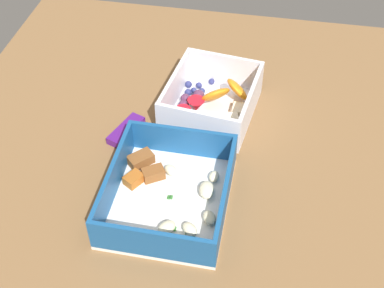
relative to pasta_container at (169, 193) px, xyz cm
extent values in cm
cube|color=brown|center=(10.35, -1.84, -2.70)|extent=(80.00, 80.00, 2.00)
cube|color=white|center=(-0.22, -0.06, -1.40)|extent=(18.96, 16.13, 0.60)
cube|color=#19518C|center=(-9.33, 0.03, 1.36)|extent=(0.76, 15.95, 4.91)
cube|color=#19518C|center=(8.88, -0.15, 1.36)|extent=(0.76, 15.95, 4.91)
cube|color=#19518C|center=(-0.15, 7.61, 1.36)|extent=(17.61, 0.77, 4.91)
cube|color=#19518C|center=(-0.30, -7.73, 1.36)|extent=(17.61, 0.77, 4.91)
ellipsoid|color=beige|center=(4.38, -5.56, -0.39)|extent=(2.05, 1.46, 1.00)
ellipsoid|color=beige|center=(-5.19, -3.89, -0.29)|extent=(2.77, 2.80, 1.16)
ellipsoid|color=beige|center=(-2.94, -6.08, -0.29)|extent=(2.81, 2.55, 1.16)
ellipsoid|color=beige|center=(1.50, -4.99, -0.06)|extent=(3.26, 2.51, 1.49)
ellipsoid|color=beige|center=(-5.59, -0.93, -0.18)|extent=(3.19, 3.03, 1.31)
ellipsoid|color=beige|center=(4.42, 0.68, -0.33)|extent=(2.61, 2.67, 1.10)
cube|color=brown|center=(3.28, 2.95, -0.29)|extent=(3.25, 3.61, 1.62)
cube|color=#AD5B1E|center=(1.83, 5.44, -0.39)|extent=(3.18, 2.98, 1.42)
cube|color=brown|center=(5.69, 5.39, -0.34)|extent=(4.10, 4.11, 1.52)
cube|color=#387A33|center=(0.09, -0.29, -1.00)|extent=(0.60, 0.40, 0.20)
cube|color=#387A33|center=(-4.98, -1.65, -1.00)|extent=(0.60, 0.40, 0.20)
cube|color=#387A33|center=(-5.23, -3.53, -1.00)|extent=(0.60, 0.40, 0.20)
cube|color=#387A33|center=(0.02, 0.03, -1.00)|extent=(0.60, 0.40, 0.20)
cube|color=#387A33|center=(2.04, -5.67, -1.00)|extent=(0.60, 0.40, 0.20)
cube|color=#387A33|center=(-6.06, -4.52, -1.00)|extent=(0.60, 0.40, 0.20)
cube|color=white|center=(19.25, -2.86, -1.40)|extent=(17.05, 15.06, 0.60)
cube|color=white|center=(11.89, -1.87, 1.73)|extent=(2.34, 13.09, 5.65)
cube|color=white|center=(26.60, -3.84, 1.73)|extent=(2.34, 13.09, 5.65)
cube|color=white|center=(20.08, 3.35, 1.73)|extent=(14.19, 2.49, 5.65)
cube|color=white|center=(18.41, -9.07, 1.73)|extent=(14.19, 2.49, 5.65)
ellipsoid|color=orange|center=(22.38, -6.56, 1.19)|extent=(5.91, 5.74, 4.39)
ellipsoid|color=orange|center=(20.29, -3.30, 1.27)|extent=(6.25, 6.37, 4.53)
cube|color=#F4EACC|center=(15.58, -5.95, -0.09)|extent=(3.44, 3.98, 2.02)
cube|color=#F4EACC|center=(15.87, -1.94, -0.29)|extent=(3.26, 2.91, 1.61)
cube|color=#F4EACC|center=(19.01, -7.22, -0.34)|extent=(2.60, 1.99, 1.52)
sphere|color=#562D4C|center=(18.51, 1.56, -0.23)|extent=(1.73, 1.73, 1.73)
sphere|color=#562D4C|center=(21.30, -0.38, -0.14)|extent=(1.92, 1.92, 1.92)
sphere|color=#562D4C|center=(20.26, 1.63, -0.28)|extent=(1.64, 1.64, 1.64)
cone|color=red|center=(16.24, 1.22, -0.07)|extent=(2.57, 2.57, 2.05)
cone|color=red|center=(18.56, -0.45, 0.02)|extent=(2.79, 2.79, 2.23)
sphere|color=navy|center=(25.88, -1.71, -0.58)|extent=(1.03, 1.03, 1.03)
sphere|color=navy|center=(22.19, 1.54, -0.51)|extent=(1.18, 1.18, 1.18)
sphere|color=navy|center=(24.31, 1.86, -0.50)|extent=(1.19, 1.19, 1.19)
sphere|color=navy|center=(23.04, -0.66, -0.57)|extent=(1.06, 1.06, 1.06)
sphere|color=navy|center=(23.08, 0.75, -0.63)|extent=(0.94, 0.94, 0.94)
sphere|color=navy|center=(24.41, 0.10, -0.55)|extent=(1.10, 1.10, 1.10)
cube|color=#51197A|center=(12.00, 9.42, -1.10)|extent=(7.40, 4.72, 1.20)
cylinder|color=white|center=(30.18, 0.05, -0.74)|extent=(4.31, 4.31, 1.91)
camera|label=1|loc=(-44.28, -11.40, 54.65)|focal=48.93mm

